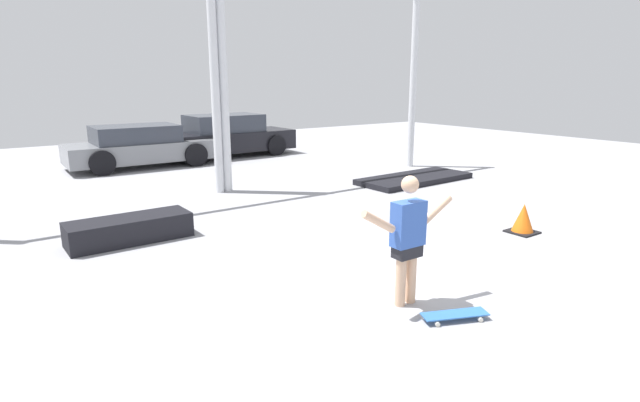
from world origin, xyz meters
TOP-DOWN VIEW (x-y plane):
  - ground_plane at (0.00, 0.00)m, footprint 36.00×36.00m
  - skateboarder at (-0.83, -0.73)m, footprint 1.39×0.21m
  - skateboard at (-0.67, -1.35)m, footprint 0.78×0.49m
  - grind_box at (-2.87, 3.61)m, footprint 1.96×0.73m
  - manual_pad at (4.62, 4.42)m, footprint 3.24×1.39m
  - canopy_support_left at (-3.05, 6.19)m, footprint 6.52×0.20m
  - canopy_support_right at (3.05, 6.19)m, footprint 6.52×0.20m
  - parked_car_grey at (-0.58, 10.85)m, footprint 4.39×1.96m
  - parked_car_black at (2.52, 11.31)m, footprint 4.47×1.96m
  - traffic_cone at (2.88, 0.13)m, footprint 0.46×0.46m

SIDE VIEW (x-z plane):
  - ground_plane at x=0.00m, z-range 0.00..0.00m
  - skateboard at x=-0.67m, z-range 0.02..0.10m
  - manual_pad at x=4.62m, z-range 0.00..0.14m
  - grind_box at x=-2.87m, z-range 0.00..0.41m
  - traffic_cone at x=2.88m, z-range -0.01..0.51m
  - parked_car_grey at x=-0.58m, z-range -0.01..1.26m
  - parked_car_black at x=2.52m, z-range -0.02..1.42m
  - skateboarder at x=-0.83m, z-range 0.08..1.64m
  - canopy_support_left at x=-3.05m, z-range 0.70..5.87m
  - canopy_support_right at x=3.05m, z-range 0.70..5.87m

